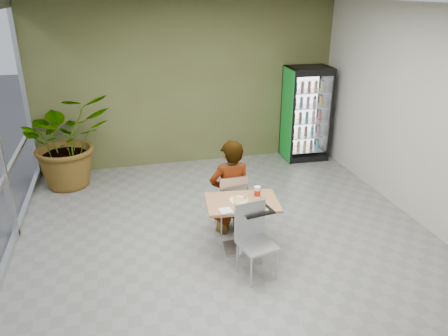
% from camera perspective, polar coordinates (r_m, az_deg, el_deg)
% --- Properties ---
extents(ground, '(7.00, 7.00, 0.00)m').
position_cam_1_polar(ground, '(6.17, 1.31, -10.75)').
color(ground, gray).
rests_on(ground, ground).
extents(room_envelope, '(6.00, 7.00, 3.20)m').
position_cam_1_polar(room_envelope, '(5.46, 1.46, 3.42)').
color(room_envelope, beige).
rests_on(room_envelope, ground).
extents(dining_table, '(1.03, 0.78, 0.75)m').
position_cam_1_polar(dining_table, '(5.93, 2.37, -6.22)').
color(dining_table, '#B3784C').
rests_on(dining_table, ground).
extents(chair_far, '(0.42, 0.43, 0.92)m').
position_cam_1_polar(chair_far, '(6.37, 0.98, -4.04)').
color(chair_far, '#B7B9BC').
rests_on(chair_far, ground).
extents(chair_near, '(0.50, 0.50, 0.95)m').
position_cam_1_polar(chair_near, '(5.49, 3.87, -8.58)').
color(chair_near, '#B7B9BC').
rests_on(chair_near, ground).
extents(seated_woman, '(0.65, 0.44, 1.72)m').
position_cam_1_polar(seated_woman, '(6.40, 0.84, -3.68)').
color(seated_woman, black).
rests_on(seated_woman, ground).
extents(pizza_plate, '(0.35, 0.27, 0.03)m').
position_cam_1_polar(pizza_plate, '(5.85, 1.95, -4.12)').
color(pizza_plate, white).
rests_on(pizza_plate, dining_table).
extents(soda_cup, '(0.09, 0.09, 0.16)m').
position_cam_1_polar(soda_cup, '(5.92, 4.37, -3.18)').
color(soda_cup, white).
rests_on(soda_cup, dining_table).
extents(napkin_stack, '(0.17, 0.17, 0.02)m').
position_cam_1_polar(napkin_stack, '(5.57, 0.22, -5.62)').
color(napkin_stack, white).
rests_on(napkin_stack, dining_table).
extents(cafeteria_tray, '(0.44, 0.36, 0.02)m').
position_cam_1_polar(cafeteria_tray, '(5.58, 4.26, -5.59)').
color(cafeteria_tray, black).
rests_on(cafeteria_tray, dining_table).
extents(beverage_fridge, '(0.90, 0.70, 1.92)m').
position_cam_1_polar(beverage_fridge, '(9.27, 10.67, 6.99)').
color(beverage_fridge, black).
rests_on(beverage_fridge, ground).
extents(potted_plant, '(1.93, 1.82, 1.72)m').
position_cam_1_polar(potted_plant, '(8.30, -19.87, 3.44)').
color(potted_plant, '#2A5B24').
rests_on(potted_plant, ground).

